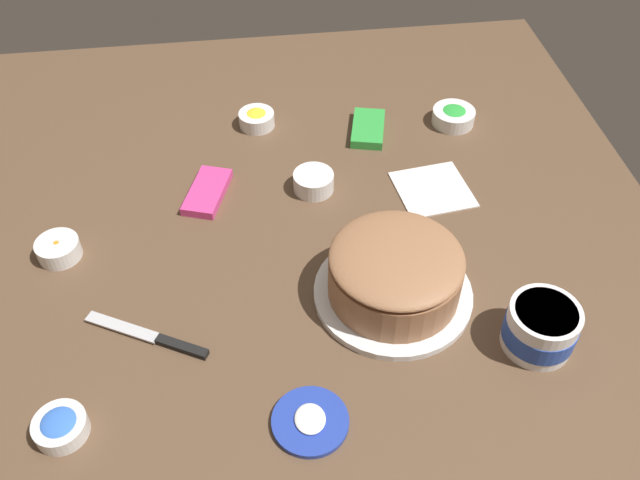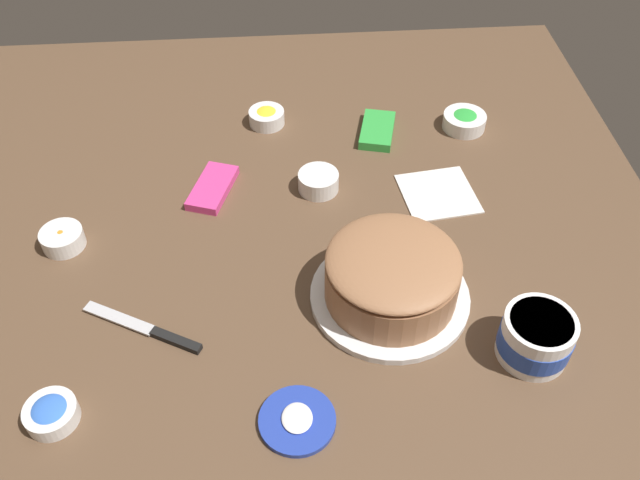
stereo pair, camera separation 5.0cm
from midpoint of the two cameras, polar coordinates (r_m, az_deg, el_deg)
name	(u,v)px [view 2 (the right image)]	position (r m, az deg, el deg)	size (l,w,h in m)	color
ground_plane	(286,230)	(1.37, -1.81, 0.82)	(1.54, 1.54, 0.00)	brown
frosted_cake	(392,278)	(1.21, 7.19, -3.24)	(0.29, 0.29, 0.12)	white
frosting_tub	(536,337)	(1.20, 18.78, -7.70)	(0.12, 0.12, 0.09)	white
frosting_tub_lid	(300,420)	(1.10, -0.30, -14.85)	(0.12, 0.12, 0.02)	#233DAD
spreading_knife	(152,331)	(1.22, -12.70, -7.47)	(0.13, 0.22, 0.01)	silver
sprinkle_bowl_orange	(62,238)	(1.41, -19.80, 0.14)	(0.08, 0.08, 0.04)	white
sprinkle_bowl_blue	(51,413)	(1.16, -20.40, -13.43)	(0.08, 0.08, 0.04)	white
sprinkle_bowl_rainbow	(318,181)	(1.44, 0.87, 4.95)	(0.09, 0.09, 0.04)	white
sprinkle_bowl_green	(464,120)	(1.65, 12.84, 9.72)	(0.10, 0.10, 0.04)	white
sprinkle_bowl_yellow	(267,116)	(1.63, -3.59, 10.26)	(0.08, 0.08, 0.04)	white
candy_box_lower	(213,188)	(1.46, -8.00, 4.32)	(0.14, 0.07, 0.02)	#E53D8E
candy_box_upper	(377,130)	(1.61, 5.72, 9.10)	(0.13, 0.07, 0.02)	green
paper_napkin	(438,193)	(1.47, 10.82, 3.85)	(0.15, 0.15, 0.01)	white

